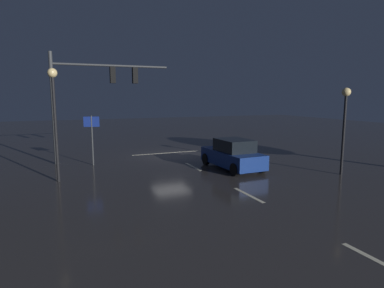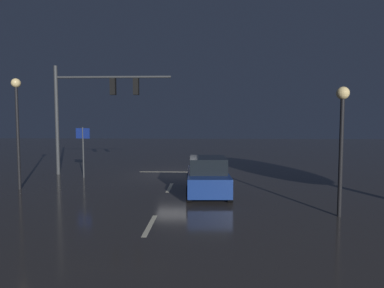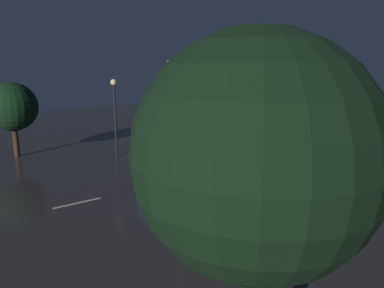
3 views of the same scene
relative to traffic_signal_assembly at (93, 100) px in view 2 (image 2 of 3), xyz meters
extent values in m
plane|color=#2D2B2B|center=(-5.11, -0.13, -4.60)|extent=(80.00, 80.00, 0.00)
cylinder|color=#383A3D|center=(2.25, 0.01, -1.27)|extent=(0.22, 0.22, 6.66)
cylinder|color=#383A3D|center=(-1.27, 0.01, 1.36)|extent=(7.05, 0.14, 0.14)
cube|color=black|center=(-1.27, 0.01, 0.79)|extent=(0.32, 0.36, 1.00)
sphere|color=red|center=(-1.27, -0.18, 1.11)|extent=(0.20, 0.20, 0.20)
sphere|color=black|center=(-1.27, -0.18, 0.79)|extent=(0.20, 0.20, 0.20)
sphere|color=black|center=(-1.27, -0.18, 0.47)|extent=(0.20, 0.20, 0.20)
cube|color=black|center=(-2.68, 0.01, 0.79)|extent=(0.32, 0.36, 1.00)
sphere|color=red|center=(-2.68, -0.18, 1.11)|extent=(0.20, 0.20, 0.20)
sphere|color=black|center=(-2.68, -0.18, 0.79)|extent=(0.20, 0.20, 0.20)
sphere|color=black|center=(-2.68, -0.18, 0.47)|extent=(0.20, 0.20, 0.20)
cube|color=beige|center=(-5.11, 3.87, -4.59)|extent=(0.16, 2.20, 0.01)
cube|color=beige|center=(-5.11, 9.87, -4.59)|extent=(0.16, 2.20, 0.01)
cube|color=beige|center=(-5.11, -1.19, -4.59)|extent=(5.00, 0.16, 0.01)
cube|color=navy|center=(-6.98, 5.16, -3.98)|extent=(1.99, 4.38, 0.80)
cube|color=black|center=(-6.99, 5.36, -3.24)|extent=(1.69, 2.17, 0.68)
cylinder|color=black|center=(-6.07, 3.60, -4.26)|extent=(0.25, 0.69, 0.68)
cylinder|color=black|center=(-7.75, 3.52, -4.26)|extent=(0.25, 0.69, 0.68)
cylinder|color=black|center=(-6.21, 6.80, -4.26)|extent=(0.25, 0.69, 0.68)
cylinder|color=black|center=(-7.89, 6.72, -4.26)|extent=(0.25, 0.69, 0.68)
sphere|color=#F9EFC6|center=(-6.24, 3.07, -3.93)|extent=(0.20, 0.20, 0.20)
sphere|color=#F9EFC6|center=(-7.53, 3.01, -3.93)|extent=(0.20, 0.20, 0.20)
cylinder|color=black|center=(-11.56, 8.62, -2.55)|extent=(0.14, 0.14, 4.10)
sphere|color=#F9D88C|center=(-11.56, 8.62, -0.32)|extent=(0.44, 0.44, 0.44)
cylinder|color=black|center=(2.17, 4.52, -2.12)|extent=(0.14, 0.14, 4.95)
sphere|color=#F9D88C|center=(2.17, 4.52, 0.53)|extent=(0.44, 0.44, 0.44)
cylinder|color=#383A3D|center=(0.23, 1.17, -3.13)|extent=(0.09, 0.09, 2.95)
cube|color=navy|center=(0.23, 1.17, -2.00)|extent=(0.89, 0.29, 0.60)
camera|label=1|loc=(2.06, 21.08, -0.55)|focal=30.51mm
camera|label=2|loc=(-6.87, 20.32, -1.23)|focal=31.38mm
camera|label=3|loc=(-20.37, 14.74, 1.38)|focal=32.87mm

